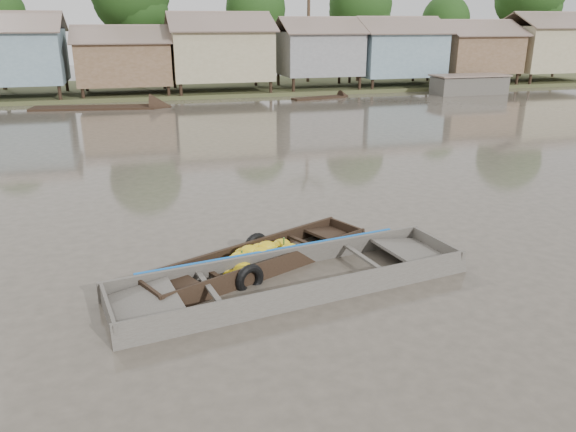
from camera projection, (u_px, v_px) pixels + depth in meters
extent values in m
plane|color=#484237|center=(326.00, 272.00, 11.33)|extent=(120.00, 120.00, 0.00)
cube|color=#384723|center=(180.00, 89.00, 41.38)|extent=(120.00, 12.00, 0.50)
cube|color=slate|center=(11.00, 56.00, 34.68)|extent=(6.20, 5.20, 3.20)
cube|color=brown|center=(1.00, 21.00, 32.73)|extent=(6.60, 3.02, 1.28)
cube|color=brown|center=(10.00, 21.00, 35.28)|extent=(6.60, 3.02, 1.28)
cube|color=brown|center=(124.00, 63.00, 36.52)|extent=(5.80, 4.60, 2.70)
cube|color=brown|center=(121.00, 34.00, 34.79)|extent=(6.20, 2.67, 1.14)
cube|color=brown|center=(122.00, 33.00, 37.05)|extent=(6.20, 2.67, 1.14)
cube|color=#9B8F6B|center=(220.00, 54.00, 37.94)|extent=(6.50, 5.30, 3.30)
cube|color=brown|center=(222.00, 21.00, 35.94)|extent=(6.90, 3.08, 1.31)
cube|color=brown|center=(216.00, 21.00, 38.55)|extent=(6.90, 3.08, 1.31)
cube|color=gray|center=(318.00, 53.00, 39.70)|extent=(5.40, 4.70, 2.90)
cube|color=brown|center=(325.00, 25.00, 37.92)|extent=(5.80, 2.73, 1.17)
cube|color=brown|center=(313.00, 25.00, 40.23)|extent=(5.80, 2.73, 1.17)
cube|color=slate|center=(396.00, 54.00, 41.23)|extent=(6.00, 5.00, 3.10)
cube|color=brown|center=(406.00, 25.00, 39.34)|extent=(6.40, 2.90, 1.24)
cube|color=brown|center=(389.00, 25.00, 41.80)|extent=(6.40, 2.90, 1.24)
cube|color=brown|center=(473.00, 53.00, 42.87)|extent=(5.70, 4.90, 2.80)
cube|color=brown|center=(486.00, 28.00, 41.05)|extent=(6.10, 2.85, 1.21)
cube|color=brown|center=(466.00, 27.00, 43.46)|extent=(6.10, 2.85, 1.21)
cube|color=#9B8F6B|center=(546.00, 49.00, 44.41)|extent=(6.30, 5.10, 3.40)
cube|color=brown|center=(563.00, 20.00, 42.44)|extent=(6.70, 2.96, 1.26)
cube|color=brown|center=(538.00, 20.00, 44.95)|extent=(6.70, 2.96, 1.26)
cylinder|color=#473323|center=(0.00, 57.00, 38.49)|extent=(0.28, 0.28, 4.90)
cylinder|color=#473323|center=(135.00, 45.00, 39.59)|extent=(0.28, 0.28, 6.30)
cylinder|color=#473323|center=(256.00, 51.00, 42.92)|extent=(0.28, 0.28, 5.25)
sphere|color=#143310|center=(256.00, 9.00, 41.93)|extent=(4.50, 4.50, 4.50)
cylinder|color=#473323|center=(359.00, 47.00, 43.94)|extent=(0.28, 0.28, 5.60)
sphere|color=#143310|center=(361.00, 4.00, 42.89)|extent=(4.80, 4.80, 4.80)
cylinder|color=#473323|center=(443.00, 52.00, 47.02)|extent=(0.28, 0.28, 4.55)
sphere|color=#143310|center=(446.00, 20.00, 46.17)|extent=(3.90, 3.90, 3.90)
cylinder|color=#473323|center=(524.00, 39.00, 47.51)|extent=(0.28, 0.28, 6.65)
cylinder|color=#473323|center=(308.00, 32.00, 43.01)|extent=(0.24, 0.24, 8.00)
cube|color=black|center=(260.00, 269.00, 11.67)|extent=(4.98, 3.00, 0.08)
cube|color=black|center=(245.00, 253.00, 12.00)|extent=(4.73, 2.30, 0.48)
cube|color=black|center=(277.00, 269.00, 11.21)|extent=(4.73, 2.30, 0.48)
cube|color=black|center=(345.00, 232.00, 13.14)|extent=(0.53, 1.04, 0.45)
cube|color=black|center=(332.00, 234.00, 12.85)|extent=(1.20, 1.24, 0.18)
cube|color=black|center=(149.00, 297.00, 10.06)|extent=(0.53, 1.04, 0.45)
cube|color=black|center=(170.00, 287.00, 10.31)|extent=(1.20, 1.24, 0.18)
cube|color=black|center=(211.00, 272.00, 10.83)|extent=(0.54, 1.02, 0.05)
cube|color=black|center=(304.00, 242.00, 12.31)|extent=(0.54, 1.02, 0.05)
ellipsoid|color=yellow|center=(223.00, 266.00, 11.15)|extent=(0.45, 0.40, 0.23)
ellipsoid|color=yellow|center=(237.00, 276.00, 10.90)|extent=(0.39, 0.34, 0.20)
ellipsoid|color=yellow|center=(228.00, 272.00, 11.05)|extent=(0.38, 0.34, 0.20)
ellipsoid|color=yellow|center=(249.00, 254.00, 11.50)|extent=(0.44, 0.38, 0.22)
ellipsoid|color=yellow|center=(242.00, 253.00, 11.58)|extent=(0.39, 0.34, 0.20)
ellipsoid|color=yellow|center=(261.00, 253.00, 11.37)|extent=(0.47, 0.41, 0.24)
ellipsoid|color=yellow|center=(249.00, 251.00, 11.40)|extent=(0.47, 0.41, 0.24)
ellipsoid|color=yellow|center=(242.00, 271.00, 11.00)|extent=(0.49, 0.43, 0.25)
ellipsoid|color=yellow|center=(271.00, 254.00, 11.53)|extent=(0.43, 0.38, 0.22)
ellipsoid|color=yellow|center=(260.00, 249.00, 11.98)|extent=(0.41, 0.36, 0.21)
ellipsoid|color=yellow|center=(289.00, 249.00, 11.89)|extent=(0.45, 0.40, 0.23)
ellipsoid|color=yellow|center=(259.00, 248.00, 11.59)|extent=(0.38, 0.33, 0.19)
ellipsoid|color=yellow|center=(266.00, 247.00, 11.58)|extent=(0.50, 0.44, 0.26)
ellipsoid|color=yellow|center=(254.00, 255.00, 11.37)|extent=(0.46, 0.40, 0.24)
ellipsoid|color=yellow|center=(242.00, 267.00, 11.08)|extent=(0.44, 0.38, 0.23)
ellipsoid|color=yellow|center=(244.00, 271.00, 11.03)|extent=(0.48, 0.42, 0.25)
ellipsoid|color=yellow|center=(248.00, 253.00, 11.64)|extent=(0.40, 0.35, 0.21)
ellipsoid|color=yellow|center=(255.00, 251.00, 11.59)|extent=(0.47, 0.41, 0.24)
ellipsoid|color=yellow|center=(235.00, 260.00, 11.23)|extent=(0.42, 0.37, 0.22)
ellipsoid|color=yellow|center=(240.00, 257.00, 11.29)|extent=(0.49, 0.43, 0.25)
ellipsoid|color=yellow|center=(273.00, 261.00, 11.42)|extent=(0.40, 0.35, 0.20)
ellipsoid|color=yellow|center=(249.00, 253.00, 11.59)|extent=(0.44, 0.38, 0.23)
ellipsoid|color=yellow|center=(260.00, 249.00, 11.94)|extent=(0.43, 0.37, 0.22)
ellipsoid|color=yellow|center=(274.00, 247.00, 12.12)|extent=(0.43, 0.38, 0.22)
ellipsoid|color=yellow|center=(281.00, 244.00, 12.15)|extent=(0.48, 0.42, 0.25)
ellipsoid|color=yellow|center=(302.00, 253.00, 11.89)|extent=(0.41, 0.36, 0.21)
ellipsoid|color=yellow|center=(265.00, 253.00, 11.51)|extent=(0.44, 0.39, 0.23)
cylinder|color=#3F6626|center=(242.00, 254.00, 11.23)|extent=(0.04, 0.04, 0.16)
cylinder|color=#3F6626|center=(267.00, 246.00, 11.62)|extent=(0.04, 0.04, 0.16)
cylinder|color=#3F6626|center=(284.00, 241.00, 11.90)|extent=(0.04, 0.04, 0.16)
torus|color=black|center=(256.00, 247.00, 12.27)|extent=(0.64, 0.41, 0.63)
torus|color=black|center=(250.00, 280.00, 10.70)|extent=(0.64, 0.42, 0.63)
cube|color=#45413B|center=(293.00, 290.00, 10.78)|extent=(6.94, 2.56, 0.08)
cube|color=#45413B|center=(275.00, 262.00, 11.41)|extent=(6.87, 1.30, 0.56)
cube|color=#45413B|center=(313.00, 297.00, 9.99)|extent=(6.87, 1.30, 0.56)
cube|color=#45413B|center=(435.00, 250.00, 12.05)|extent=(0.34, 1.68, 0.53)
cube|color=#45413B|center=(413.00, 251.00, 11.79)|extent=(1.40, 1.64, 0.22)
cube|color=#45413B|center=(109.00, 316.00, 9.35)|extent=(0.34, 1.68, 0.53)
cube|color=#45413B|center=(144.00, 305.00, 9.56)|extent=(1.40, 1.64, 0.22)
cube|color=#45413B|center=(211.00, 290.00, 10.02)|extent=(0.37, 1.62, 0.05)
cube|color=#45413B|center=(365.00, 259.00, 11.31)|extent=(0.37, 1.62, 0.05)
cube|color=#665E54|center=(293.00, 288.00, 10.76)|extent=(5.32, 2.17, 0.02)
cube|color=#1157AB|center=(274.00, 252.00, 11.39)|extent=(5.55, 1.01, 0.14)
torus|color=olive|center=(423.00, 266.00, 11.65)|extent=(0.39, 0.39, 0.06)
torus|color=olive|center=(423.00, 265.00, 11.64)|extent=(0.31, 0.31, 0.06)
cube|color=black|center=(319.00, 100.00, 36.39)|extent=(3.74, 1.63, 0.35)
cube|color=black|center=(94.00, 110.00, 32.31)|extent=(7.09, 2.55, 0.35)
cube|color=black|center=(469.00, 86.00, 38.65)|extent=(5.00, 2.00, 1.20)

